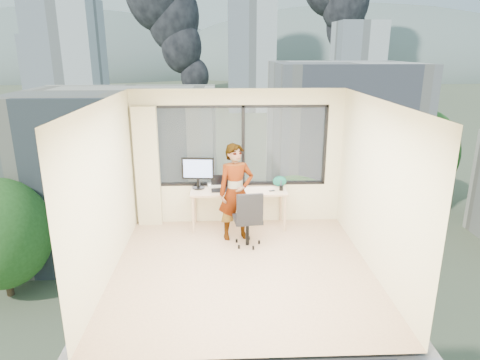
{
  "coord_description": "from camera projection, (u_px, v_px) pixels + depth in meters",
  "views": [
    {
      "loc": [
        -0.28,
        -5.91,
        3.29
      ],
      "look_at": [
        0.0,
        1.0,
        1.15
      ],
      "focal_mm": 31.75,
      "sensor_mm": 36.0,
      "label": 1
    }
  ],
  "objects": [
    {
      "name": "far_tower_d",
      "position": [
        52.0,
        68.0,
        148.34
      ],
      "size": [
        16.0,
        14.0,
        22.0
      ],
      "primitive_type": "cube",
      "color": "silver",
      "rests_on": "exterior_ground"
    },
    {
      "name": "floor",
      "position": [
        243.0,
        269.0,
        6.62
      ],
      "size": [
        4.0,
        4.0,
        0.01
      ],
      "primitive_type": "cube",
      "color": "tan",
      "rests_on": "ground"
    },
    {
      "name": "near_bldg_b",
      "position": [
        338.0,
        140.0,
        45.13
      ],
      "size": [
        14.0,
        13.0,
        16.0
      ],
      "primitive_type": "cube",
      "color": "beige",
      "rests_on": "exterior_ground"
    },
    {
      "name": "tree_c",
      "position": [
        419.0,
        162.0,
        48.32
      ],
      "size": [
        8.4,
        8.4,
        10.0
      ],
      "primitive_type": null,
      "color": "#28541C",
      "rests_on": "exterior_ground"
    },
    {
      "name": "chair",
      "position": [
        248.0,
        217.0,
        7.3
      ],
      "size": [
        0.59,
        0.59,
        1.03
      ],
      "primitive_type": null,
      "rotation": [
        0.0,
        0.0,
        0.13
      ],
      "color": "black",
      "rests_on": "floor"
    },
    {
      "name": "laptop",
      "position": [
        221.0,
        184.0,
        7.93
      ],
      "size": [
        0.4,
        0.42,
        0.24
      ],
      "primitive_type": null,
      "rotation": [
        0.0,
        0.0,
        0.06
      ],
      "color": "black",
      "rests_on": "desk"
    },
    {
      "name": "near_bldg_a",
      "position": [
        124.0,
        172.0,
        36.98
      ],
      "size": [
        16.0,
        12.0,
        14.0
      ],
      "primitive_type": "cube",
      "color": "beige",
      "rests_on": "exterior_ground"
    },
    {
      "name": "handbag",
      "position": [
        280.0,
        181.0,
        8.17
      ],
      "size": [
        0.28,
        0.16,
        0.2
      ],
      "primitive_type": "ellipsoid",
      "rotation": [
        0.0,
        0.0,
        -0.11
      ],
      "color": "#0C4D47",
      "rests_on": "desk"
    },
    {
      "name": "far_tower_a",
      "position": [
        69.0,
        64.0,
        95.93
      ],
      "size": [
        14.0,
        14.0,
        28.0
      ],
      "primitive_type": "cube",
      "color": "silver",
      "rests_on": "exterior_ground"
    },
    {
      "name": "window_wall",
      "position": [
        240.0,
        146.0,
        8.08
      ],
      "size": [
        3.3,
        0.16,
        1.55
      ],
      "primitive_type": null,
      "color": "black",
      "rests_on": "ground"
    },
    {
      "name": "exterior_ground",
      "position": [
        224.0,
        110.0,
        125.29
      ],
      "size": [
        400.0,
        400.0,
        0.04
      ],
      "primitive_type": "cube",
      "color": "#515B3D",
      "rests_on": "ground"
    },
    {
      "name": "tree_b",
      "position": [
        292.0,
        261.0,
        26.77
      ],
      "size": [
        7.6,
        7.6,
        9.0
      ],
      "primitive_type": null,
      "color": "#28541C",
      "rests_on": "exterior_ground"
    },
    {
      "name": "ceiling",
      "position": [
        243.0,
        101.0,
        5.85
      ],
      "size": [
        4.0,
        4.0,
        0.01
      ],
      "primitive_type": "cube",
      "color": "white",
      "rests_on": "ground"
    },
    {
      "name": "far_tower_c",
      "position": [
        357.0,
        62.0,
        142.28
      ],
      "size": [
        15.0,
        15.0,
        26.0
      ],
      "primitive_type": "cube",
      "color": "silver",
      "rests_on": "exterior_ground"
    },
    {
      "name": "game_console",
      "position": [
        216.0,
        185.0,
        8.14
      ],
      "size": [
        0.34,
        0.3,
        0.07
      ],
      "primitive_type": "cube",
      "rotation": [
        0.0,
        0.0,
        0.18
      ],
      "color": "white",
      "rests_on": "desk"
    },
    {
      "name": "wall_left",
      "position": [
        105.0,
        192.0,
        6.16
      ],
      "size": [
        0.01,
        4.0,
        2.6
      ],
      "primitive_type": "cube",
      "color": "#EFE8B8",
      "rests_on": "ground"
    },
    {
      "name": "person",
      "position": [
        236.0,
        192.0,
        7.49
      ],
      "size": [
        0.72,
        0.55,
        1.74
      ],
      "primitive_type": "imported",
      "rotation": [
        0.0,
        0.0,
        0.24
      ],
      "color": "#2D2D33",
      "rests_on": "floor"
    },
    {
      "name": "hill_b",
      "position": [
        355.0,
        73.0,
        320.05
      ],
      "size": [
        300.0,
        220.0,
        96.0
      ],
      "primitive_type": "ellipsoid",
      "color": "slate",
      "rests_on": "exterior_ground"
    },
    {
      "name": "curtain",
      "position": [
        147.0,
        167.0,
        8.01
      ],
      "size": [
        0.45,
        0.14,
        2.3
      ],
      "primitive_type": "cube",
      "color": "beige",
      "rests_on": "floor"
    },
    {
      "name": "tree_a",
      "position": [
        2.0,
        245.0,
        29.96
      ],
      "size": [
        7.0,
        7.0,
        8.0
      ],
      "primitive_type": null,
      "color": "#28541C",
      "rests_on": "exterior_ground"
    },
    {
      "name": "far_tower_b",
      "position": [
        251.0,
        57.0,
        121.16
      ],
      "size": [
        13.0,
        13.0,
        30.0
      ],
      "primitive_type": "cube",
      "color": "silver",
      "rests_on": "exterior_ground"
    },
    {
      "name": "cellphone",
      "position": [
        272.0,
        191.0,
        7.93
      ],
      "size": [
        0.11,
        0.07,
        0.01
      ],
      "primitive_type": "cube",
      "rotation": [
        0.0,
        0.0,
        0.27
      ],
      "color": "black",
      "rests_on": "desk"
    },
    {
      "name": "hill_a",
      "position": [
        59.0,
        73.0,
        311.51
      ],
      "size": [
        288.0,
        216.0,
        90.0
      ],
      "primitive_type": "ellipsoid",
      "color": "slate",
      "rests_on": "exterior_ground"
    },
    {
      "name": "wall_front",
      "position": [
        252.0,
        253.0,
        4.33
      ],
      "size": [
        4.0,
        0.01,
        2.6
      ],
      "primitive_type": "cube",
      "color": "#EFE8B8",
      "rests_on": "ground"
    },
    {
      "name": "desk",
      "position": [
        239.0,
        208.0,
        8.1
      ],
      "size": [
        1.8,
        0.6,
        0.75
      ],
      "primitive_type": "cube",
      "color": "#D3B58D",
      "rests_on": "floor"
    },
    {
      "name": "wall_right",
      "position": [
        377.0,
        189.0,
        6.32
      ],
      "size": [
        0.01,
        4.0,
        2.6
      ],
      "primitive_type": "cube",
      "color": "#EFE8B8",
      "rests_on": "ground"
    },
    {
      "name": "monitor",
      "position": [
        198.0,
        173.0,
        8.0
      ],
      "size": [
        0.62,
        0.19,
        0.61
      ],
      "primitive_type": null,
      "rotation": [
        0.0,
        0.0,
        -0.1
      ],
      "color": "black",
      "rests_on": "desk"
    },
    {
      "name": "pen_cup",
      "position": [
        281.0,
        188.0,
        7.96
      ],
      "size": [
        0.09,
        0.09,
        0.09
      ],
      "primitive_type": "cylinder",
      "rotation": [
        0.0,
        0.0,
        -0.34
      ],
      "color": "black",
      "rests_on": "desk"
    }
  ]
}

